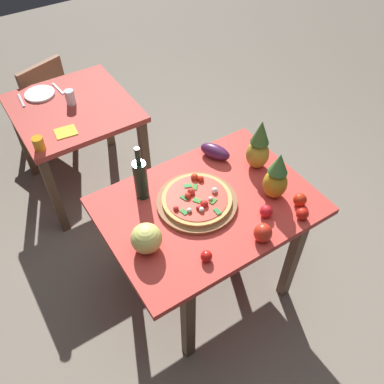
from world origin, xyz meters
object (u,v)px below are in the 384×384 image
Objects in this scene: pizza at (197,198)px; knife_utensil at (58,89)px; tomato_at_corner at (206,256)px; drinking_glass_juice at (39,144)px; display_table at (208,215)px; wine_bottle at (141,179)px; tomato_near_board at (266,211)px; dinner_plate at (40,94)px; pizza_board at (197,202)px; bell_pepper at (263,233)px; drinking_glass_water at (70,97)px; eggplant at (215,152)px; pineapple_left at (276,178)px; melon at (146,238)px; background_table at (75,120)px; dining_chair at (42,100)px; fork_utensil at (21,100)px; tomato_beside_pepper at (302,214)px; tomato_by_bottle at (300,200)px; pineapple_right at (259,147)px; napkin_folded at (66,132)px.

pizza is 2.18× the size of knife_utensil.
drinking_glass_juice is (-0.42, 1.27, 0.02)m from tomato_at_corner.
display_table is 6.59× the size of knife_utensil.
tomato_near_board is at bearing -45.11° from wine_bottle.
pizza_board is at bearing -75.82° from dinner_plate.
bell_pepper is 1.17× the size of drinking_glass_juice.
drinking_glass_water is at bearing 92.29° from tomato_at_corner.
pizza_board is 0.41m from eggplant.
drinking_glass_water is 0.50× the size of dinner_plate.
tomato_near_board is at bearing -94.38° from eggplant.
pineapple_left is at bearing 39.47° from bell_pepper.
melon is (-0.78, 0.07, -0.06)m from pineapple_left.
tomato_near_board is (-0.14, -0.10, -0.10)m from pineapple_left.
melon is 1.42m from drinking_glass_water.
drinking_glass_water reaches higher than pizza.
bell_pepper reaches higher than drinking_glass_juice.
dining_chair is (-0.08, 0.66, -0.17)m from background_table.
dinner_plate is at bearing 3.86° from fork_utensil.
drinking_glass_juice is at bearing 116.80° from wine_bottle.
dining_chair is at bearing 95.09° from knife_utensil.
tomato_beside_pepper is at bearing -1.79° from bell_pepper.
dining_chair is 2.75× the size of pineapple_left.
tomato_by_bottle reaches higher than knife_utensil.
wine_bottle reaches higher than tomato_at_corner.
dinner_plate is at bearing 174.54° from knife_utensil.
tomato_at_corner is (-0.17, -0.34, 0.02)m from pizza_board.
tomato_beside_pepper reaches higher than tomato_at_corner.
dining_chair is 2.27m from pineapple_left.
melon is at bearing -80.95° from fork_utensil.
eggplant is at bearing 129.91° from pineapple_right.
background_table is at bearing 103.35° from bell_pepper.
display_table is 5.39× the size of dinner_plate.
tomato_near_board is 1.44m from napkin_folded.
pizza_board reaches higher than fork_utensil.
pineapple_right is 0.88m from melon.
background_table is 1.08m from wine_bottle.
pineapple_right reaches higher than pizza.
drinking_glass_water is at bearing 117.61° from eggplant.
fork_utensil is (-0.36, 1.87, -0.03)m from tomato_at_corner.
eggplant is 1.43× the size of napkin_folded.
melon is at bearing 160.61° from tomato_beside_pepper.
display_table is 5.93× the size of eggplant.
tomato_at_corner is at bearing -83.85° from wine_bottle.
pizza_board is at bearing -86.29° from knife_utensil.
wine_bottle is at bearing 135.89° from pizza_board.
eggplant is 0.67m from tomato_beside_pepper.
dining_chair is 3.86× the size of dinner_plate.
drinking_glass_juice is at bearing 56.87° from dining_chair.
display_table is 13.02× the size of drinking_glass_juice.
drinking_glass_juice is at bearing -124.88° from knife_utensil.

